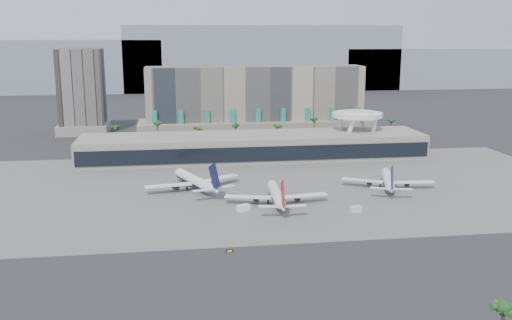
{
  "coord_description": "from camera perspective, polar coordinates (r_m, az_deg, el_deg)",
  "views": [
    {
      "loc": [
        -38.48,
        -165.78,
        60.55
      ],
      "look_at": [
        -8.88,
        40.0,
        14.66
      ],
      "focal_mm": 40.0,
      "sensor_mm": 36.0,
      "label": 1
    }
  ],
  "objects": [
    {
      "name": "ground",
      "position": [
        180.63,
        4.64,
        -7.18
      ],
      "size": [
        900.0,
        900.0,
        0.0
      ],
      "primitive_type": "plane",
      "color": "#232326",
      "rests_on": "ground"
    },
    {
      "name": "apron_pad",
      "position": [
        232.13,
        1.64,
        -2.67
      ],
      "size": [
        260.0,
        130.0,
        0.06
      ],
      "primitive_type": "cube",
      "color": "#5B5B59",
      "rests_on": "ground"
    },
    {
      "name": "mountain_ridge",
      "position": [
        639.97,
        -2.26,
        9.69
      ],
      "size": [
        680.0,
        60.0,
        70.0
      ],
      "color": "gray",
      "rests_on": "ground"
    },
    {
      "name": "hotel",
      "position": [
        346.4,
        -0.07,
        5.19
      ],
      "size": [
        140.0,
        30.0,
        42.0
      ],
      "color": "tan",
      "rests_on": "ground"
    },
    {
      "name": "office_tower",
      "position": [
        372.02,
        -16.98,
        6.11
      ],
      "size": [
        30.0,
        30.0,
        52.0
      ],
      "color": "black",
      "rests_on": "ground"
    },
    {
      "name": "terminal",
      "position": [
        283.49,
        -0.23,
        1.46
      ],
      "size": [
        170.0,
        32.5,
        14.5
      ],
      "color": "#9C9389",
      "rests_on": "ground"
    },
    {
      "name": "saucer_structure",
      "position": [
        299.85,
        10.09,
        4.19
      ],
      "size": [
        26.0,
        26.0,
        21.89
      ],
      "color": "white",
      "rests_on": "ground"
    },
    {
      "name": "palm_row",
      "position": [
        318.05,
        0.14,
        3.39
      ],
      "size": [
        157.8,
        2.8,
        13.1
      ],
      "color": "brown",
      "rests_on": "ground"
    },
    {
      "name": "airliner_left",
      "position": [
        228.06,
        -6.12,
        -2.07
      ],
      "size": [
        38.39,
        39.58,
        14.47
      ],
      "rotation": [
        0.0,
        0.0,
        0.39
      ],
      "color": "white",
      "rests_on": "ground"
    },
    {
      "name": "airliner_centre",
      "position": [
        207.55,
        2.09,
        -3.53
      ],
      "size": [
        38.29,
        39.48,
        13.62
      ],
      "rotation": [
        0.0,
        0.0,
        -0.06
      ],
      "color": "white",
      "rests_on": "ground"
    },
    {
      "name": "airliner_right",
      "position": [
        234.82,
        13.08,
        -1.98
      ],
      "size": [
        35.92,
        37.21,
        13.21
      ],
      "rotation": [
        0.0,
        0.0,
        -0.29
      ],
      "color": "white",
      "rests_on": "ground"
    },
    {
      "name": "service_vehicle_a",
      "position": [
        200.44,
        -1.26,
        -4.81
      ],
      "size": [
        5.0,
        3.82,
        2.2
      ],
      "primitive_type": "cube",
      "rotation": [
        0.0,
        0.0,
        0.41
      ],
      "color": "white",
      "rests_on": "ground"
    },
    {
      "name": "service_vehicle_b",
      "position": [
        202.2,
        9.95,
        -4.87
      ],
      "size": [
        4.2,
        2.79,
        2.01
      ],
      "primitive_type": "cube",
      "rotation": [
        0.0,
        0.0,
        0.15
      ],
      "color": "silver",
      "rests_on": "ground"
    },
    {
      "name": "taxiway_sign",
      "position": [
        163.91,
        -2.66,
        -9.07
      ],
      "size": [
        2.08,
        0.88,
        0.95
      ],
      "rotation": [
        0.0,
        0.0,
        0.29
      ],
      "color": "black",
      "rests_on": "ground"
    },
    {
      "name": "near_palm_b",
      "position": [
        111.57,
        23.48,
        -14.14
      ],
      "size": [
        6.0,
        6.0,
        15.47
      ],
      "color": "brown",
      "rests_on": "ground"
    }
  ]
}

